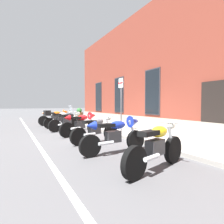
{
  "coord_description": "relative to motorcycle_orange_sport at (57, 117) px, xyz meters",
  "views": [
    {
      "loc": [
        8.02,
        -3.99,
        1.39
      ],
      "look_at": [
        -1.43,
        1.1,
        0.98
      ],
      "focal_mm": 29.97,
      "sensor_mm": 36.0,
      "label": 1
    }
  ],
  "objects": [
    {
      "name": "ground_plane",
      "position": [
        4.94,
        1.3,
        -0.58
      ],
      "size": [
        140.0,
        140.0,
        0.0
      ],
      "primitive_type": "plane",
      "color": "#4C4C4F"
    },
    {
      "name": "sidewalk",
      "position": [
        4.94,
        2.73,
        -0.51
      ],
      "size": [
        27.62,
        2.87,
        0.12
      ],
      "primitive_type": "cube",
      "color": "gray",
      "rests_on": "ground_plane"
    },
    {
      "name": "lane_stripe",
      "position": [
        4.94,
        -1.9,
        -0.57
      ],
      "size": [
        27.62,
        0.12,
        0.01
      ],
      "primitive_type": "cube",
      "color": "silver",
      "rests_on": "ground_plane"
    },
    {
      "name": "brick_pub_facade",
      "position": [
        4.94,
        6.96,
        2.96
      ],
      "size": [
        21.62,
        5.68,
        7.1
      ],
      "color": "brown",
      "rests_on": "ground_plane"
    },
    {
      "name": "motorcycle_orange_sport",
      "position": [
        0.0,
        0.0,
        0.0
      ],
      "size": [
        0.62,
        2.2,
        1.07
      ],
      "color": "black",
      "rests_on": "ground_plane"
    },
    {
      "name": "motorcycle_silver_touring",
      "position": [
        1.64,
        -0.17,
        -0.01
      ],
      "size": [
        0.77,
        2.13,
        1.36
      ],
      "color": "black",
      "rests_on": "ground_plane"
    },
    {
      "name": "motorcycle_black_naked",
      "position": [
        3.2,
        -0.07,
        -0.08
      ],
      "size": [
        0.69,
        2.07,
        1.01
      ],
      "color": "black",
      "rests_on": "ground_plane"
    },
    {
      "name": "motorcycle_red_sport",
      "position": [
        4.94,
        0.1,
        -0.0
      ],
      "size": [
        0.81,
        2.05,
        1.06
      ],
      "color": "black",
      "rests_on": "ground_plane"
    },
    {
      "name": "motorcycle_grey_naked",
      "position": [
        6.69,
        0.02,
        -0.1
      ],
      "size": [
        0.76,
        2.06,
        0.97
      ],
      "color": "black",
      "rests_on": "ground_plane"
    },
    {
      "name": "motorcycle_blue_sport",
      "position": [
        8.33,
        -0.03,
        -0.0
      ],
      "size": [
        0.62,
        2.15,
        1.06
      ],
      "color": "black",
      "rests_on": "ground_plane"
    },
    {
      "name": "motorcycle_yellow_naked",
      "position": [
        9.97,
        -0.0,
        -0.08
      ],
      "size": [
        0.81,
        2.06,
        1.0
      ],
      "color": "black",
      "rests_on": "ground_plane"
    },
    {
      "name": "parking_sign",
      "position": [
        5.28,
        1.94,
        1.19
      ],
      "size": [
        0.36,
        0.07,
        2.56
      ],
      "color": "#4C4C51",
      "rests_on": "sidewalk"
    },
    {
      "name": "barrel_planter",
      "position": [
        -0.9,
        1.9,
        -0.01
      ],
      "size": [
        0.61,
        0.61,
        1.03
      ],
      "color": "brown",
      "rests_on": "sidewalk"
    }
  ]
}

